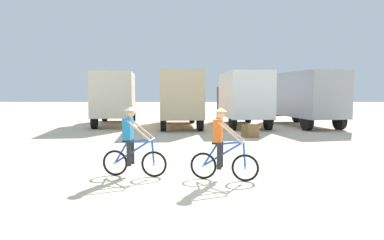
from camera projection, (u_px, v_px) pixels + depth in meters
name	position (u px, v px, depth m)	size (l,w,h in m)	color
ground_plane	(197.00, 175.00, 9.44)	(120.00, 120.00, 0.00)	beige
box_truck_cream_rv	(115.00, 96.00, 23.08)	(3.22, 7.00, 3.35)	beige
box_truck_tan_camper	(179.00, 96.00, 21.81)	(3.04, 6.95, 3.35)	#CCB78E
box_truck_avon_van	(242.00, 96.00, 22.26)	(2.92, 6.92, 3.35)	white
box_truck_grey_hauler	(304.00, 96.00, 22.17)	(3.69, 7.09, 3.35)	#9E9EA3
cyclist_orange_shirt	(132.00, 144.00, 9.21)	(1.72, 0.53, 1.82)	black
cyclist_cowboy_hat	(222.00, 147.00, 8.82)	(1.70, 0.60, 1.82)	black
supply_crate	(250.00, 131.00, 17.10)	(0.64, 0.66, 0.59)	olive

